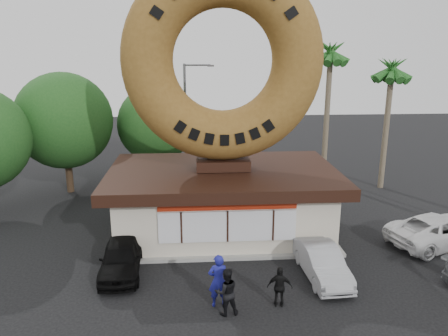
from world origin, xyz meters
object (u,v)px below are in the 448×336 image
person_right (280,287)px  person_left (218,281)px  street_lamp (188,115)px  person_center (226,292)px  car_silver (322,262)px  giant_donut (223,61)px  car_black (121,257)px  car_white (440,230)px  donut_shop (223,198)px

person_right → person_left: bearing=6.7°
street_lamp → person_center: (1.51, -17.20, -3.61)m
car_silver → person_center: bearing=-153.9°
giant_donut → street_lamp: size_ratio=1.17×
person_right → car_black: bearing=-14.0°
giant_donut → car_white: size_ratio=1.79×
person_left → person_right: person_left is taller
car_white → street_lamp: bearing=26.6°
donut_shop → street_lamp: bearing=100.5°
donut_shop → car_white: bearing=-12.4°
street_lamp → person_right: 17.58m
person_right → car_silver: 2.86m
giant_donut → car_black: bearing=-138.5°
car_silver → car_white: size_ratio=0.75×
car_black → street_lamp: bearing=76.3°
person_center → giant_donut: bearing=-101.5°
car_black → car_silver: bearing=-9.4°
street_lamp → car_silver: size_ratio=2.04×
person_center → person_right: (1.96, 0.37, -0.10)m
street_lamp → person_right: (3.46, -16.83, -3.71)m
donut_shop → street_lamp: 10.54m
person_left → car_silver: (4.31, 1.77, -0.36)m
giant_donut → street_lamp: bearing=100.5°
person_right → car_silver: bearing=-126.3°
giant_donut → car_black: (-4.49, -3.97, -7.79)m
person_left → donut_shop: bearing=-98.8°
person_right → car_black: person_right is taller
person_center → street_lamp: bearing=-93.7°
street_lamp → car_black: 14.71m
person_center → car_white: 11.61m
giant_donut → person_left: (-0.60, -6.66, -7.46)m
giant_donut → car_silver: size_ratio=2.38×
person_left → car_black: size_ratio=0.50×
person_right → car_silver: person_right is taller
donut_shop → giant_donut: (0.00, 0.02, 6.70)m
person_left → car_silver: 4.67m
person_left → person_right: 2.23m
person_left → person_center: bearing=111.3°
car_silver → car_black: bearing=170.0°
giant_donut → person_center: (-0.35, -7.20, -7.60)m
person_center → car_white: (10.50, 4.96, -0.15)m
person_right → car_black: size_ratio=0.38×
donut_shop → person_right: bearing=-76.7°
street_lamp → person_left: 17.06m
person_left → car_white: (10.75, 4.42, -0.28)m
person_center → car_white: bearing=-163.4°
car_black → person_center: bearing=-41.0°
person_right → car_black: (-6.09, 2.86, -0.08)m
donut_shop → person_center: size_ratio=6.43×
giant_donut → street_lamp: 10.92m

